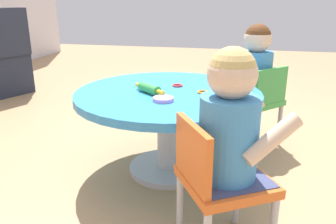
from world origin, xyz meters
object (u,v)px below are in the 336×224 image
craft_table (168,109)px  craft_scissors (222,100)px  seated_child_left (231,121)px  seated_child_right (255,65)px  child_chair_right (257,101)px  rolling_pin (149,89)px  child_chair_left (217,180)px

craft_table → craft_scissors: (-0.12, -0.30, 0.10)m
craft_table → craft_scissors: size_ratio=6.93×
craft_scissors → seated_child_left: bearing=-172.7°
craft_table → seated_child_right: bearing=-42.0°
child_chair_right → seated_child_right: (0.03, 0.03, 0.23)m
rolling_pin → seated_child_left: bearing=-139.4°
craft_table → rolling_pin: bearing=126.3°
child_chair_left → seated_child_right: size_ratio=1.05×
child_chair_right → craft_table: bearing=134.6°
seated_child_left → rolling_pin: seated_child_left is taller
child_chair_left → rolling_pin: size_ratio=2.76×
child_chair_left → seated_child_left: bearing=-58.8°
child_chair_left → child_chair_right: same height
child_chair_left → child_chair_right: size_ratio=1.00×
craft_table → seated_child_left: size_ratio=1.94×
craft_table → seated_child_right: 0.69m
child_chair_right → rolling_pin: (-0.54, 0.57, 0.19)m
child_chair_right → seated_child_right: seated_child_right is taller
craft_table → rolling_pin: size_ratio=5.08×
craft_table → rolling_pin: rolling_pin is taller
rolling_pin → child_chair_left: bearing=-142.7°
seated_child_left → seated_child_right: bearing=-5.2°
seated_child_right → rolling_pin: size_ratio=2.62×
child_chair_left → craft_table: bearing=28.3°
child_chair_left → rolling_pin: (0.53, 0.40, 0.19)m
craft_scissors → child_chair_right: bearing=-17.3°
seated_child_left → rolling_pin: (0.51, 0.44, -0.04)m
seated_child_left → child_chair_right: bearing=-6.9°
seated_child_left → rolling_pin: 0.67m
child_chair_right → rolling_pin: child_chair_right is taller
seated_child_right → craft_scissors: (-0.62, 0.16, -0.06)m
rolling_pin → craft_scissors: (-0.06, -0.38, -0.02)m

